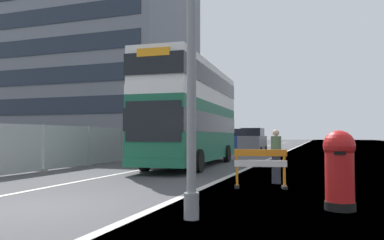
% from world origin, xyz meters
% --- Properties ---
extents(ground, '(140.00, 280.00, 0.10)m').
position_xyz_m(ground, '(0.59, 0.15, -0.05)').
color(ground, '#424244').
extents(double_decker_bus, '(3.19, 11.42, 5.14)m').
position_xyz_m(double_decker_bus, '(-0.36, 12.08, 2.74)').
color(double_decker_bus, '#196042').
rests_on(double_decker_bus, ground).
extents(lamppost_foreground, '(0.29, 0.70, 7.78)m').
position_xyz_m(lamppost_foreground, '(3.74, 0.17, 3.66)').
color(lamppost_foreground, gray).
rests_on(lamppost_foreground, ground).
extents(red_pillar_postbox, '(0.66, 0.66, 1.69)m').
position_xyz_m(red_pillar_postbox, '(6.42, 2.05, 0.93)').
color(red_pillar_postbox, black).
rests_on(red_pillar_postbox, ground).
extents(roadworks_barrier, '(1.60, 0.76, 1.16)m').
position_xyz_m(roadworks_barrier, '(4.31, 4.82, 0.72)').
color(roadworks_barrier, orange).
rests_on(roadworks_barrier, ground).
extents(construction_site_fence, '(0.44, 17.20, 2.10)m').
position_xyz_m(construction_site_fence, '(-5.57, 12.03, 1.00)').
color(construction_site_fence, '#A8AAAD').
rests_on(construction_site_fence, ground).
extents(car_oncoming_near, '(2.06, 4.60, 2.23)m').
position_xyz_m(car_oncoming_near, '(0.10, 27.25, 1.05)').
color(car_oncoming_near, slate).
rests_on(car_oncoming_near, ground).
extents(car_receding_mid, '(2.01, 4.08, 2.31)m').
position_xyz_m(car_receding_mid, '(-2.68, 34.57, 1.08)').
color(car_receding_mid, navy).
rests_on(car_receding_mid, ground).
extents(bare_tree_far_verge_near, '(2.47, 2.58, 3.80)m').
position_xyz_m(bare_tree_far_verge_near, '(-13.53, 42.07, 1.84)').
color(bare_tree_far_verge_near, '#4C3D2D').
rests_on(bare_tree_far_verge_near, ground).
extents(pedestrian_at_kerb, '(0.34, 0.34, 1.78)m').
position_xyz_m(pedestrian_at_kerb, '(4.62, 6.11, 0.90)').
color(pedestrian_at_kerb, '#2D3342').
rests_on(pedestrian_at_kerb, ground).
extents(backdrop_office_block, '(30.06, 16.10, 22.74)m').
position_xyz_m(backdrop_office_block, '(-24.79, 34.24, 11.37)').
color(backdrop_office_block, gray).
rests_on(backdrop_office_block, ground).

